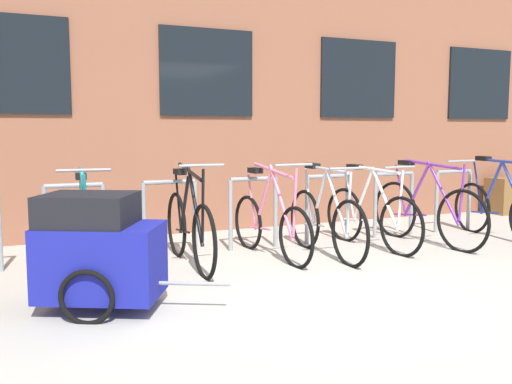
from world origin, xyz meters
name	(u,v)px	position (x,y,z in m)	size (l,w,h in m)	color
ground_plane	(325,293)	(0.00, 0.00, 0.00)	(42.00, 42.00, 0.00)	#B2ADA0
storefront_building	(152,74)	(0.00, 6.48, 2.44)	(28.00, 6.61, 4.89)	brown
bike_rack	(253,205)	(0.13, 1.90, 0.52)	(6.62, 0.05, 0.85)	gray
bicycle_black	(189,228)	(-0.80, 1.40, 0.39)	(0.44, 1.76, 1.09)	black
bicycle_blue	(500,209)	(3.29, 1.24, 0.39)	(0.44, 1.73, 1.07)	black
bicycle_teal	(84,239)	(-1.85, 1.24, 0.39)	(0.44, 1.68, 1.09)	black
bicycle_silver	(326,221)	(0.72, 1.24, 0.39)	(0.44, 1.71, 1.04)	black
bicycle_purple	(426,211)	(2.20, 1.35, 0.40)	(0.44, 1.82, 1.07)	black
bicycle_white	(371,216)	(1.44, 1.41, 0.38)	(0.44, 1.68, 1.02)	black
bicycle_pink	(270,224)	(0.13, 1.44, 0.37)	(0.44, 1.70, 1.07)	black
bike_trailer	(99,250)	(-1.84, 0.31, 0.47)	(1.43, 0.95, 0.92)	navy
planter_box	(509,195)	(5.22, 2.85, 0.30)	(0.70, 0.44, 0.60)	brown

